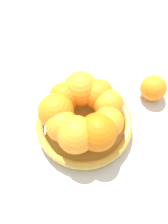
{
  "coord_description": "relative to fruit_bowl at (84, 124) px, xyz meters",
  "views": [
    {
      "loc": [
        0.09,
        0.23,
        0.5
      ],
      "look_at": [
        0.0,
        0.0,
        0.08
      ],
      "focal_mm": 35.0,
      "sensor_mm": 36.0,
      "label": 1
    }
  ],
  "objects": [
    {
      "name": "ground_plane",
      "position": [
        0.0,
        0.0,
        -0.02
      ],
      "size": [
        4.0,
        4.0,
        0.0
      ],
      "primitive_type": "plane",
      "color": "beige"
    },
    {
      "name": "fruit_bowl",
      "position": [
        0.0,
        0.0,
        0.0
      ],
      "size": [
        0.23,
        0.23,
        0.04
      ],
      "color": "gold",
      "rests_on": "ground_plane"
    },
    {
      "name": "orange_pile",
      "position": [
        0.0,
        -0.0,
        0.06
      ],
      "size": [
        0.19,
        0.2,
        0.08
      ],
      "color": "orange",
      "rests_on": "fruit_bowl"
    },
    {
      "name": "stray_orange",
      "position": [
        -0.21,
        -0.02,
        0.01
      ],
      "size": [
        0.07,
        0.07,
        0.07
      ],
      "primitive_type": "sphere",
      "color": "orange",
      "rests_on": "ground_plane"
    }
  ]
}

